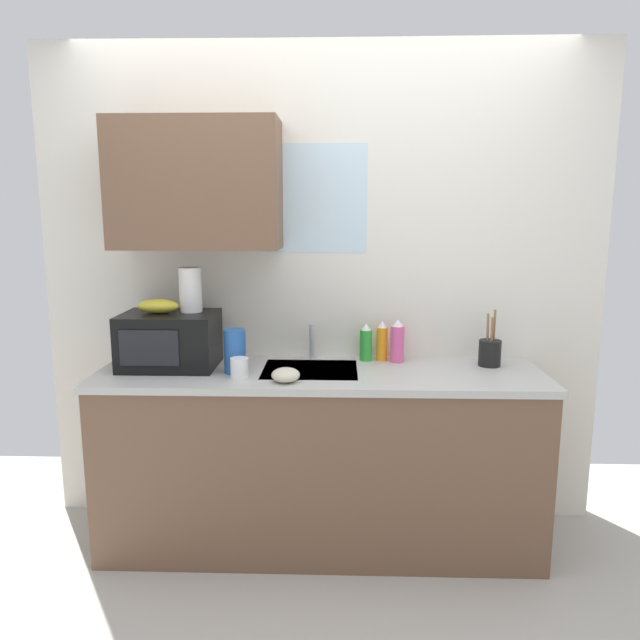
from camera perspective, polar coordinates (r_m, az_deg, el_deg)
name	(u,v)px	position (r m, az deg, el deg)	size (l,w,h in m)	color
kitchen_wall_assembly	(301,271)	(3.18, -1.79, 4.60)	(2.93, 0.42, 2.50)	silver
counter_unit	(320,456)	(3.09, -0.02, -12.69)	(2.16, 0.63, 0.90)	brown
sink_faucet	(312,341)	(3.16, -0.76, -2.03)	(0.03, 0.03, 0.18)	#B2B5BA
microwave	(170,340)	(3.08, -13.99, -1.86)	(0.46, 0.35, 0.27)	black
banana_bunch	(158,306)	(3.06, -15.02, 1.27)	(0.20, 0.11, 0.07)	gold
paper_towel_roll	(190,290)	(3.06, -12.12, 2.81)	(0.11, 0.11, 0.22)	white
dish_soap_bottle_green	(366,343)	(3.13, 4.35, -2.19)	(0.06, 0.06, 0.20)	green
dish_soap_bottle_orange	(382,342)	(3.14, 5.86, -2.07)	(0.06, 0.06, 0.21)	orange
dish_soap_bottle_pink	(397,342)	(3.11, 7.30, -2.07)	(0.07, 0.07, 0.22)	#E55999
cereal_canister	(235,351)	(2.91, -8.03, -2.93)	(0.10, 0.10, 0.21)	#2659A5
mug_white	(239,368)	(2.84, -7.60, -4.50)	(0.08, 0.08, 0.10)	white
utensil_crock	(490,352)	(3.14, 15.72, -2.93)	(0.11, 0.11, 0.28)	black
small_bowl	(286,375)	(2.75, -3.26, -5.19)	(0.13, 0.13, 0.07)	beige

